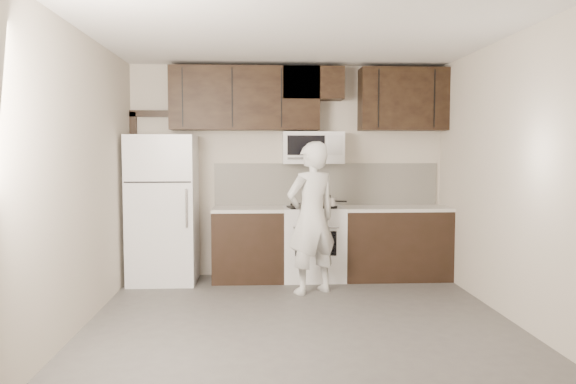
{
  "coord_description": "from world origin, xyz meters",
  "views": [
    {
      "loc": [
        -0.4,
        -5.0,
        1.6
      ],
      "look_at": [
        -0.08,
        0.9,
        1.18
      ],
      "focal_mm": 35.0,
      "sensor_mm": 36.0,
      "label": 1
    }
  ],
  "objects": [
    {
      "name": "floor",
      "position": [
        0.0,
        0.0,
        0.0
      ],
      "size": [
        4.5,
        4.5,
        0.0
      ],
      "primitive_type": "plane",
      "color": "#4D4A48",
      "rests_on": "ground"
    },
    {
      "name": "back_wall",
      "position": [
        0.0,
        2.25,
        1.35
      ],
      "size": [
        4.0,
        0.0,
        4.0
      ],
      "primitive_type": "plane",
      "rotation": [
        1.57,
        0.0,
        0.0
      ],
      "color": "beige",
      "rests_on": "ground"
    },
    {
      "name": "ceiling",
      "position": [
        0.0,
        0.0,
        2.7
      ],
      "size": [
        4.5,
        4.5,
        0.0
      ],
      "primitive_type": "plane",
      "rotation": [
        3.14,
        0.0,
        0.0
      ],
      "color": "white",
      "rests_on": "back_wall"
    },
    {
      "name": "counter_run",
      "position": [
        0.6,
        1.94,
        0.46
      ],
      "size": [
        2.95,
        0.64,
        0.91
      ],
      "color": "black",
      "rests_on": "floor"
    },
    {
      "name": "stove",
      "position": [
        0.3,
        1.94,
        0.46
      ],
      "size": [
        0.76,
        0.66,
        0.94
      ],
      "color": "white",
      "rests_on": "floor"
    },
    {
      "name": "backsplash",
      "position": [
        0.5,
        2.24,
        1.18
      ],
      "size": [
        2.9,
        0.02,
        0.54
      ],
      "primitive_type": "cube",
      "color": "silver",
      "rests_on": "counter_run"
    },
    {
      "name": "upper_cabinets",
      "position": [
        0.21,
        2.08,
        2.28
      ],
      "size": [
        3.48,
        0.35,
        0.78
      ],
      "color": "black",
      "rests_on": "back_wall"
    },
    {
      "name": "microwave",
      "position": [
        0.3,
        2.06,
        1.65
      ],
      "size": [
        0.76,
        0.42,
        0.4
      ],
      "color": "white",
      "rests_on": "upper_cabinets"
    },
    {
      "name": "refrigerator",
      "position": [
        -1.55,
        1.89,
        0.9
      ],
      "size": [
        0.8,
        0.76,
        1.8
      ],
      "color": "white",
      "rests_on": "floor"
    },
    {
      "name": "door_trim",
      "position": [
        -1.92,
        2.21,
        1.25
      ],
      "size": [
        0.5,
        0.08,
        2.12
      ],
      "color": "black",
      "rests_on": "floor"
    },
    {
      "name": "saucepan",
      "position": [
        0.48,
        1.79,
        0.98
      ],
      "size": [
        0.3,
        0.18,
        0.17
      ],
      "color": "silver",
      "rests_on": "stove"
    },
    {
      "name": "baking_tray",
      "position": [
        0.17,
        1.83,
        0.92
      ],
      "size": [
        0.42,
        0.34,
        0.02
      ],
      "primitive_type": "cube",
      "rotation": [
        0.0,
        0.0,
        0.15
      ],
      "color": "black",
      "rests_on": "counter_run"
    },
    {
      "name": "pizza",
      "position": [
        0.17,
        1.83,
        0.94
      ],
      "size": [
        0.29,
        0.29,
        0.02
      ],
      "primitive_type": "cylinder",
      "rotation": [
        0.0,
        0.0,
        0.15
      ],
      "color": "tan",
      "rests_on": "baking_tray"
    },
    {
      "name": "person",
      "position": [
        0.21,
        1.25,
        0.86
      ],
      "size": [
        0.74,
        0.65,
        1.72
      ],
      "primitive_type": "imported",
      "rotation": [
        0.0,
        0.0,
        3.63
      ],
      "color": "silver",
      "rests_on": "floor"
    }
  ]
}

